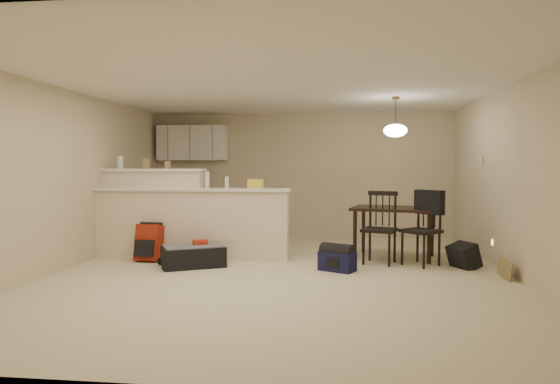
# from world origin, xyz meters

# --- Properties ---
(room) EXTENTS (7.00, 7.02, 2.50)m
(room) POSITION_xyz_m (0.00, 0.00, 1.25)
(room) COLOR beige
(room) RESTS_ON ground
(breakfast_bar) EXTENTS (3.08, 0.58, 1.39)m
(breakfast_bar) POSITION_xyz_m (-1.76, 0.98, 0.61)
(breakfast_bar) COLOR beige
(breakfast_bar) RESTS_ON ground
(upper_cabinets) EXTENTS (1.40, 0.34, 0.70)m
(upper_cabinets) POSITION_xyz_m (-2.20, 3.32, 1.90)
(upper_cabinets) COLOR white
(upper_cabinets) RESTS_ON room
(kitchen_counter) EXTENTS (1.80, 0.60, 0.90)m
(kitchen_counter) POSITION_xyz_m (-2.00, 3.19, 0.45)
(kitchen_counter) COLOR white
(kitchen_counter) RESTS_ON ground
(thermostat) EXTENTS (0.02, 0.12, 0.12)m
(thermostat) POSITION_xyz_m (2.98, 1.55, 1.50)
(thermostat) COLOR beige
(thermostat) RESTS_ON room
(jar) EXTENTS (0.10, 0.10, 0.20)m
(jar) POSITION_xyz_m (-2.75, 1.12, 1.49)
(jar) COLOR silver
(jar) RESTS_ON breakfast_bar
(cereal_box) EXTENTS (0.10, 0.07, 0.16)m
(cereal_box) POSITION_xyz_m (-2.31, 1.12, 1.47)
(cereal_box) COLOR olive
(cereal_box) RESTS_ON breakfast_bar
(small_box) EXTENTS (0.08, 0.06, 0.12)m
(small_box) POSITION_xyz_m (-1.95, 1.12, 1.45)
(small_box) COLOR olive
(small_box) RESTS_ON breakfast_bar
(bottle_a) EXTENTS (0.07, 0.07, 0.26)m
(bottle_a) POSITION_xyz_m (-1.25, 0.90, 1.22)
(bottle_a) COLOR silver
(bottle_a) RESTS_ON breakfast_bar
(bottle_b) EXTENTS (0.06, 0.06, 0.18)m
(bottle_b) POSITION_xyz_m (-0.94, 0.90, 1.18)
(bottle_b) COLOR silver
(bottle_b) RESTS_ON breakfast_bar
(bag_lump) EXTENTS (0.22, 0.18, 0.14)m
(bag_lump) POSITION_xyz_m (-0.50, 0.90, 1.16)
(bag_lump) COLOR olive
(bag_lump) RESTS_ON breakfast_bar
(dining_table) EXTENTS (1.43, 1.12, 0.79)m
(dining_table) POSITION_xyz_m (1.62, 1.31, 0.69)
(dining_table) COLOR black
(dining_table) RESTS_ON ground
(pendant_lamp) EXTENTS (0.36, 0.36, 0.62)m
(pendant_lamp) POSITION_xyz_m (1.62, 1.31, 1.99)
(pendant_lamp) COLOR brown
(pendant_lamp) RESTS_ON room
(dining_chair_near) EXTENTS (0.58, 0.57, 1.06)m
(dining_chair_near) POSITION_xyz_m (1.35, 0.79, 0.53)
(dining_chair_near) COLOR black
(dining_chair_near) RESTS_ON ground
(dining_chair_far) EXTENTS (0.64, 0.64, 1.06)m
(dining_chair_far) POSITION_xyz_m (1.94, 0.73, 0.53)
(dining_chair_far) COLOR black
(dining_chair_far) RESTS_ON ground
(suitcase) EXTENTS (1.01, 0.88, 0.29)m
(suitcase) POSITION_xyz_m (-1.30, 0.29, 0.14)
(suitcase) COLOR black
(suitcase) RESTS_ON ground
(red_backpack) EXTENTS (0.38, 0.26, 0.55)m
(red_backpack) POSITION_xyz_m (-2.08, 0.61, 0.27)
(red_backpack) COLOR #9D2411
(red_backpack) RESTS_ON ground
(navy_duffel) EXTENTS (0.54, 0.45, 0.26)m
(navy_duffel) POSITION_xyz_m (0.74, 0.22, 0.13)
(navy_duffel) COLOR #13153D
(navy_duffel) RESTS_ON ground
(black_daypack) EXTENTS (0.41, 0.46, 0.33)m
(black_daypack) POSITION_xyz_m (2.51, 0.61, 0.17)
(black_daypack) COLOR black
(black_daypack) RESTS_ON ground
(cardboard_sheet) EXTENTS (0.06, 0.36, 0.27)m
(cardboard_sheet) POSITION_xyz_m (2.85, -0.06, 0.14)
(cardboard_sheet) COLOR olive
(cardboard_sheet) RESTS_ON ground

